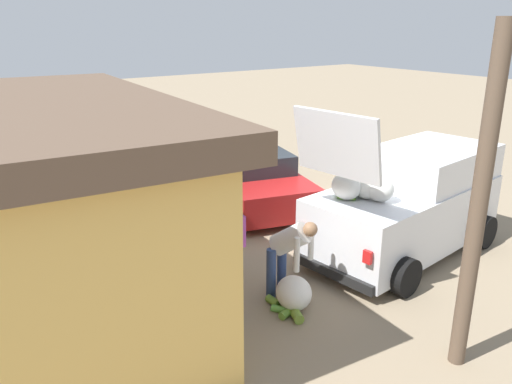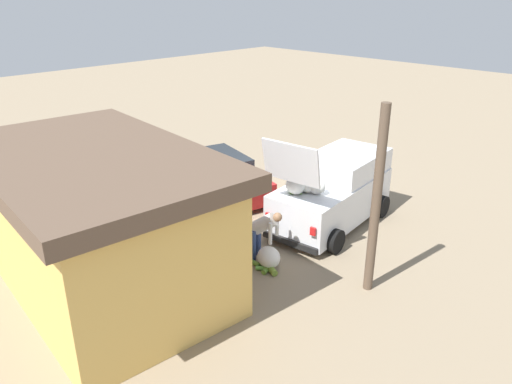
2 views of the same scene
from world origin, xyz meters
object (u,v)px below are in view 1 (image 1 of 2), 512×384
at_px(vendor_standing, 220,212).
at_px(customer_bending, 289,248).
at_px(storefront_bar, 29,210).
at_px(parked_sedan, 249,177).
at_px(delivery_van, 409,202).
at_px(paint_bucket, 162,209).
at_px(unloaded_banana_pile, 293,294).

height_order(vendor_standing, customer_bending, vendor_standing).
relative_size(storefront_bar, parked_sedan, 1.50).
distance_m(delivery_van, vendor_standing, 3.46).
relative_size(parked_sedan, customer_bending, 3.52).
relative_size(delivery_van, parked_sedan, 0.94).
bearing_deg(storefront_bar, paint_bucket, -50.75).
distance_m(storefront_bar, parked_sedan, 5.81).
relative_size(vendor_standing, customer_bending, 1.33).
bearing_deg(unloaded_banana_pile, customer_bending, -25.76).
distance_m(parked_sedan, vendor_standing, 3.47).
xyz_separation_m(customer_bending, paint_bucket, (4.33, 0.09, -0.66)).
bearing_deg(parked_sedan, unloaded_banana_pile, 153.21).
xyz_separation_m(storefront_bar, vendor_standing, (-0.29, -2.93, -0.58)).
height_order(unloaded_banana_pile, paint_bucket, unloaded_banana_pile).
height_order(parked_sedan, customer_bending, customer_bending).
height_order(parked_sedan, paint_bucket, parked_sedan).
bearing_deg(parked_sedan, storefront_bar, 113.12).
bearing_deg(parked_sedan, customer_bending, 153.13).
distance_m(storefront_bar, customer_bending, 3.76).
xyz_separation_m(delivery_van, paint_bucket, (4.28, 2.94, -0.79)).
relative_size(storefront_bar, vendor_standing, 3.98).
xyz_separation_m(parked_sedan, paint_bucket, (0.32, 2.12, -0.45)).
relative_size(vendor_standing, unloaded_banana_pile, 1.91).
xyz_separation_m(storefront_bar, paint_bucket, (2.57, -3.14, -1.43)).
bearing_deg(unloaded_banana_pile, vendor_standing, 4.91).
xyz_separation_m(vendor_standing, customer_bending, (-1.48, -0.31, -0.19)).
distance_m(delivery_van, unloaded_banana_pile, 3.11).
relative_size(delivery_van, customer_bending, 3.31).
height_order(vendor_standing, paint_bucket, vendor_standing).
bearing_deg(customer_bending, paint_bucket, 1.19).
distance_m(parked_sedan, unloaded_banana_pile, 4.86).
bearing_deg(unloaded_banana_pile, storefront_bar, 56.00).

